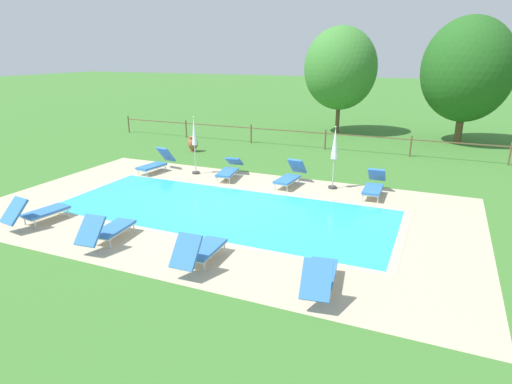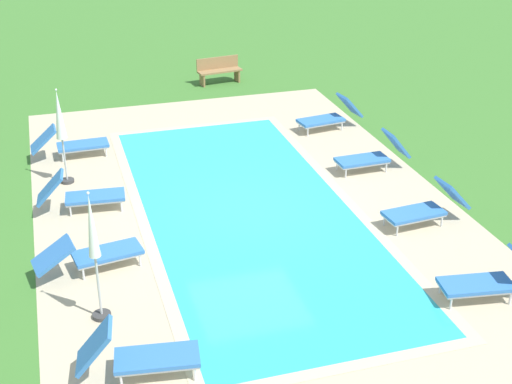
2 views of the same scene
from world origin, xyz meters
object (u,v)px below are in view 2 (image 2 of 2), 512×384
sun_lounger_north_near_steps (82,194)px  sun_lounger_north_end (491,280)px  sun_lounger_south_far (72,144)px  sun_lounger_south_mid (329,116)px  patio_umbrella_closed_row_west (93,242)px  patio_umbrella_closed_row_centre (60,122)px  sun_lounger_north_mid (372,155)px  sun_lounger_north_far (139,355)px  sun_lounger_south_near_corner (92,254)px  wooden_bench_lawn_side (219,70)px  sun_lounger_south_end (425,208)px

sun_lounger_north_near_steps → sun_lounger_north_end: 8.76m
sun_lounger_north_near_steps → sun_lounger_south_far: size_ratio=0.99×
sun_lounger_north_near_steps → sun_lounger_south_mid: (3.14, -7.14, 0.00)m
patio_umbrella_closed_row_west → patio_umbrella_closed_row_centre: (5.82, 0.23, 0.03)m
sun_lounger_north_near_steps → patio_umbrella_closed_row_centre: 1.99m
patio_umbrella_closed_row_centre → sun_lounger_north_mid: bearing=-101.0°
sun_lounger_north_mid → sun_lounger_north_far: 9.05m
sun_lounger_south_far → patio_umbrella_closed_row_west: (-7.36, -0.00, 1.13)m
sun_lounger_north_near_steps → sun_lounger_north_far: (-5.92, -0.39, 0.01)m
sun_lounger_north_far → sun_lounger_south_near_corner: bearing=7.1°
sun_lounger_north_mid → sun_lounger_north_far: bearing=132.2°
sun_lounger_north_near_steps → sun_lounger_north_end: (-5.62, -6.73, -0.00)m
sun_lounger_north_mid → wooden_bench_lawn_side: bearing=13.1°
sun_lounger_north_near_steps → wooden_bench_lawn_side: (8.32, -5.20, 0.08)m
sun_lounger_north_near_steps → wooden_bench_lawn_side: sun_lounger_north_near_steps is taller
sun_lounger_north_end → sun_lounger_south_near_corner: 7.38m
sun_lounger_south_far → wooden_bench_lawn_side: 7.36m
wooden_bench_lawn_side → patio_umbrella_closed_row_west: bearing=157.4°
sun_lounger_north_far → wooden_bench_lawn_side: 15.03m
sun_lounger_north_far → wooden_bench_lawn_side: bearing=-18.7°
sun_lounger_south_near_corner → sun_lounger_south_far: bearing=0.1°
sun_lounger_north_mid → sun_lounger_south_mid: (2.97, -0.05, -0.00)m
sun_lounger_north_end → sun_lounger_north_mid: bearing=-3.6°
patio_umbrella_closed_row_west → sun_lounger_south_far: bearing=0.0°
sun_lounger_north_mid → wooden_bench_lawn_side: sun_lounger_north_mid is taller
sun_lounger_north_mid → sun_lounger_north_end: size_ratio=0.96×
sun_lounger_north_mid → sun_lounger_south_far: size_ratio=0.95×
wooden_bench_lawn_side → sun_lounger_north_mid: bearing=-166.9°
sun_lounger_north_near_steps → sun_lounger_north_mid: 7.09m
sun_lounger_south_near_corner → patio_umbrella_closed_row_centre: 4.39m
sun_lounger_south_far → sun_lounger_south_end: (-5.90, -7.00, 0.01)m
sun_lounger_north_far → sun_lounger_south_end: (3.16, -6.58, -0.01)m
sun_lounger_south_end → patio_umbrella_closed_row_centre: size_ratio=0.83×
wooden_bench_lawn_side → patio_umbrella_closed_row_centre: bearing=140.9°
sun_lounger_south_end → wooden_bench_lawn_side: size_ratio=1.26×
sun_lounger_south_mid → sun_lounger_north_near_steps: bearing=113.7°
sun_lounger_north_mid → sun_lounger_south_end: size_ratio=0.97×
patio_umbrella_closed_row_centre → sun_lounger_south_mid: bearing=-78.3°
sun_lounger_south_mid → sun_lounger_south_far: sun_lounger_south_mid is taller
sun_lounger_north_far → patio_umbrella_closed_row_west: size_ratio=0.79×
sun_lounger_north_end → sun_lounger_north_near_steps: bearing=50.1°
sun_lounger_south_mid → patio_umbrella_closed_row_centre: patio_umbrella_closed_row_centre is taller
sun_lounger_north_near_steps → sun_lounger_south_end: 7.49m
sun_lounger_south_near_corner → sun_lounger_south_far: size_ratio=1.07×
sun_lounger_north_near_steps → wooden_bench_lawn_side: size_ratio=1.26×
patio_umbrella_closed_row_west → wooden_bench_lawn_side: size_ratio=1.57×
sun_lounger_south_mid → wooden_bench_lawn_side: bearing=20.5°
sun_lounger_south_near_corner → sun_lounger_south_end: sun_lounger_south_end is taller
sun_lounger_north_far → patio_umbrella_closed_row_centre: bearing=5.0°
sun_lounger_south_end → wooden_bench_lawn_side: bearing=9.1°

